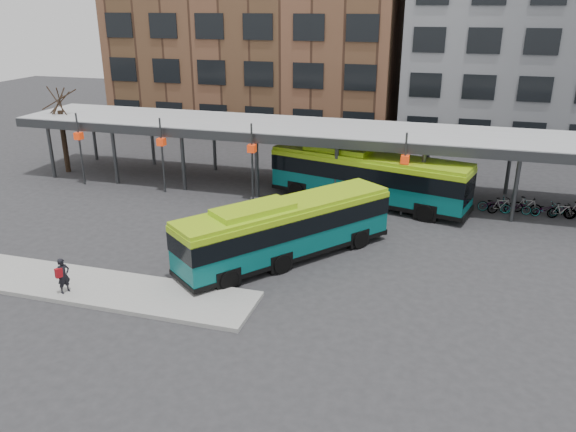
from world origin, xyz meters
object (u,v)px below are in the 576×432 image
(bus_rear, at_px, (367,176))
(pedestrian, at_px, (63,275))
(bus_front, at_px, (286,228))
(tree, at_px, (64,138))

(bus_rear, bearing_deg, pedestrian, -109.74)
(bus_front, relative_size, pedestrian, 6.71)
(bus_rear, height_order, pedestrian, bus_rear)
(bus_front, xyz_separation_m, pedestrian, (-7.73, -6.06, -0.63))
(pedestrian, bearing_deg, bus_rear, -11.27)
(tree, distance_m, pedestrian, 19.71)
(bus_front, bearing_deg, pedestrian, 165.87)
(bus_front, bearing_deg, bus_rear, 22.91)
(bus_rear, distance_m, pedestrian, 18.18)
(bus_front, height_order, bus_rear, bus_rear)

